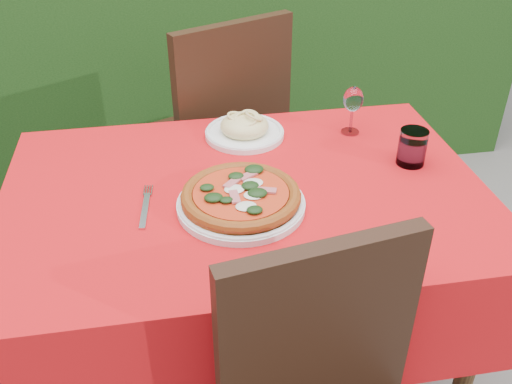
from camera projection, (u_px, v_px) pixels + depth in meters
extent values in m
plane|color=#635E5A|center=(248.00, 376.00, 1.90)|extent=(60.00, 60.00, 0.00)
cube|color=black|center=(195.00, 6.00, 2.74)|extent=(3.20, 0.55, 1.60)
cube|color=#432D15|center=(245.00, 198.00, 1.51)|extent=(1.20, 0.80, 0.04)
cylinder|color=#432D15|center=(468.00, 365.00, 1.51)|extent=(0.05, 0.05, 0.70)
cylinder|color=#432D15|center=(72.00, 249.00, 1.91)|extent=(0.05, 0.05, 0.70)
cylinder|color=#432D15|center=(379.00, 216.00, 2.07)|extent=(0.05, 0.05, 0.70)
cube|color=red|center=(246.00, 237.00, 1.58)|extent=(1.26, 0.86, 0.32)
cube|color=black|center=(319.00, 336.00, 1.13)|extent=(0.42, 0.11, 0.46)
cube|color=black|center=(208.00, 140.00, 2.26)|extent=(0.60, 0.60, 0.04)
cube|color=black|center=(234.00, 94.00, 1.97)|extent=(0.43, 0.23, 0.50)
cylinder|color=black|center=(226.00, 161.00, 2.63)|extent=(0.04, 0.04, 0.47)
cylinder|color=black|center=(148.00, 187.00, 2.45)|extent=(0.04, 0.04, 0.47)
cylinder|color=black|center=(275.00, 200.00, 2.36)|extent=(0.04, 0.04, 0.47)
cylinder|color=black|center=(193.00, 233.00, 2.18)|extent=(0.04, 0.04, 0.47)
cylinder|color=silver|center=(241.00, 205.00, 1.41)|extent=(0.32, 0.32, 0.02)
cylinder|color=#A65417|center=(241.00, 198.00, 1.40)|extent=(0.38, 0.38, 0.02)
cylinder|color=#A5200A|center=(241.00, 193.00, 1.39)|extent=(0.31, 0.31, 0.01)
cylinder|color=white|center=(245.00, 134.00, 1.73)|extent=(0.24, 0.24, 0.02)
ellipsoid|color=beige|center=(244.00, 126.00, 1.72)|extent=(0.15, 0.15, 0.07)
cylinder|color=silver|center=(412.00, 147.00, 1.57)|extent=(0.08, 0.08, 0.10)
cylinder|color=#ABD3E7|center=(411.00, 152.00, 1.58)|extent=(0.07, 0.07, 0.07)
cylinder|color=silver|center=(350.00, 132.00, 1.75)|extent=(0.05, 0.05, 0.01)
cylinder|color=silver|center=(351.00, 120.00, 1.73)|extent=(0.01, 0.01, 0.08)
ellipsoid|color=silver|center=(353.00, 99.00, 1.69)|extent=(0.06, 0.06, 0.08)
cube|color=silver|center=(145.00, 211.00, 1.40)|extent=(0.05, 0.21, 0.01)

